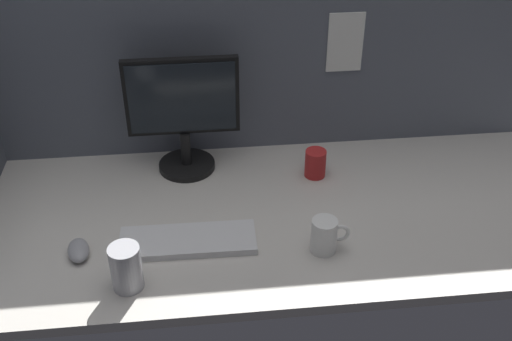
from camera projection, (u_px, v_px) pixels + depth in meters
ground_plane at (277, 212)px, 181.44cm from camera, size 180.00×80.00×3.00cm
cubicle_wall_back at (263, 37)px, 190.24cm from camera, size 180.00×5.50×76.39cm
monitor at (183, 112)px, 187.75cm from camera, size 34.70×18.00×37.55cm
keyboard at (188, 241)px, 166.78cm from camera, size 37.20×13.59×2.00cm
mouse at (78, 250)px, 162.47cm from camera, size 7.30×10.48×3.40cm
mug_red_plastic at (315, 163)px, 192.34cm from camera, size 6.61×6.61×8.94cm
mug_steel at (126, 268)px, 150.44cm from camera, size 7.83×7.83×12.33cm
mug_ceramic_white at (325, 235)px, 162.43cm from camera, size 10.41×6.94×9.89cm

